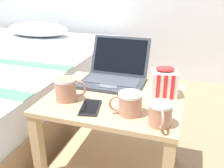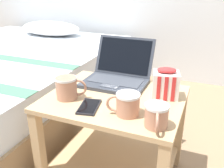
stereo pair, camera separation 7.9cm
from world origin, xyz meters
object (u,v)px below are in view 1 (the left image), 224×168
at_px(mug_front_left, 160,113).
at_px(cell_phone, 90,107).
at_px(mug_front_right, 130,102).
at_px(snack_bag, 164,82).
at_px(laptop, 115,74).
at_px(mug_mid_center, 66,88).

relative_size(mug_front_left, cell_phone, 0.83).
height_order(mug_front_right, cell_phone, mug_front_right).
bearing_deg(snack_bag, mug_front_right, -115.93).
bearing_deg(mug_front_left, snack_bag, 94.51).
xyz_separation_m(mug_front_left, cell_phone, (-0.30, 0.04, -0.05)).
distance_m(mug_front_left, cell_phone, 0.31).
height_order(laptop, mug_front_right, laptop).
bearing_deg(laptop, cell_phone, -91.20).
relative_size(mug_front_right, snack_bag, 0.93).
xyz_separation_m(snack_bag, cell_phone, (-0.28, -0.24, -0.06)).
bearing_deg(mug_front_left, mug_mid_center, 169.01).
xyz_separation_m(mug_front_left, snack_bag, (-0.02, 0.27, 0.02)).
bearing_deg(mug_front_right, laptop, 117.36).
bearing_deg(mug_mid_center, laptop, 63.03).
distance_m(laptop, cell_phone, 0.33).
height_order(mug_front_left, mug_mid_center, mug_mid_center).
height_order(mug_mid_center, cell_phone, mug_mid_center).
xyz_separation_m(mug_front_right, mug_mid_center, (-0.31, 0.04, 0.01)).
relative_size(mug_mid_center, cell_phone, 0.90).
bearing_deg(laptop, mug_front_right, -62.64).
relative_size(snack_bag, cell_phone, 0.94).
bearing_deg(mug_front_right, cell_phone, -177.31).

